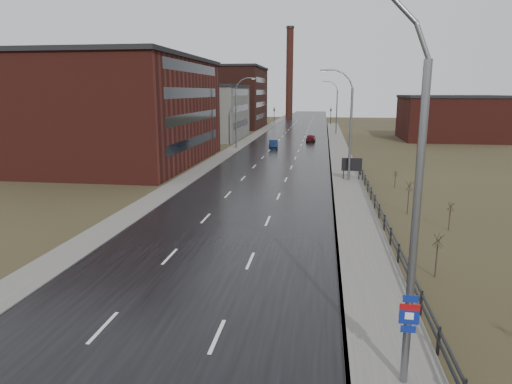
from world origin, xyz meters
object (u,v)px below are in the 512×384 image
(billboard, at_px, (352,165))
(car_near, at_px, (273,145))
(car_far, at_px, (311,138))
(streetlight_main, at_px, (406,200))

(billboard, height_order, car_near, billboard)
(billboard, distance_m, car_near, 28.56)
(car_near, xyz_separation_m, car_far, (5.80, 10.86, 0.02))
(car_near, bearing_deg, billboard, -73.64)
(billboard, xyz_separation_m, car_far, (-5.28, 37.17, -0.94))
(car_near, distance_m, car_far, 12.31)
(car_near, height_order, car_far, car_far)
(streetlight_main, height_order, car_near, streetlight_main)
(billboard, bearing_deg, car_near, 112.84)
(streetlight_main, distance_m, billboard, 34.88)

